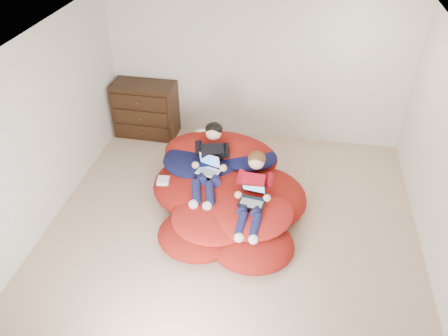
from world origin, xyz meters
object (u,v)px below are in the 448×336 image
beanbag_pile (226,192)px  older_boy (210,159)px  younger_boy (253,189)px  dresser (146,110)px  laptop_black (253,196)px  laptop_white (209,167)px

beanbag_pile → older_boy: bearing=147.6°
older_boy → beanbag_pile: bearing=-32.4°
older_boy → younger_boy: size_ratio=1.05×
older_boy → dresser: bearing=133.2°
laptop_black → younger_boy: bearing=90.0°
dresser → beanbag_pile: (1.75, -1.75, -0.22)m
younger_boy → laptop_black: bearing=-90.0°
beanbag_pile → older_boy: older_boy is taller
dresser → laptop_black: 3.03m
laptop_black → older_boy: bearing=140.9°
laptop_white → laptop_black: laptop_white is taller
dresser → laptop_white: size_ratio=3.10×
dresser → younger_boy: bearing=-43.6°
dresser → laptop_black: dresser is taller
older_boy → laptop_white: older_boy is taller
beanbag_pile → laptop_black: beanbag_pile is taller
older_boy → laptop_black: bearing=-39.1°
beanbag_pile → younger_boy: size_ratio=2.14×
beanbag_pile → younger_boy: younger_boy is taller
dresser → beanbag_pile: 2.48m
older_boy → laptop_black: (0.67, -0.54, -0.13)m
dresser → younger_boy: size_ratio=0.98×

